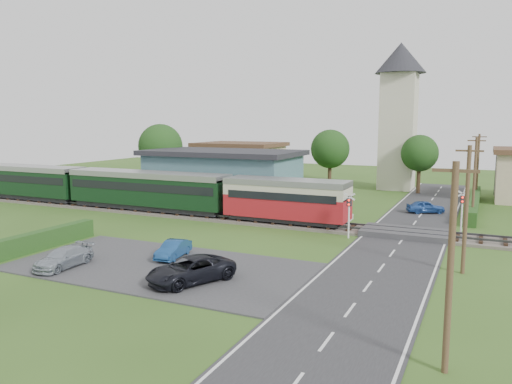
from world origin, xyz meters
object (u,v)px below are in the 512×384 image
at_px(station_building, 223,175).
at_px(house_west, 240,163).
at_px(train, 120,187).
at_px(car_park_blue, 173,249).
at_px(church_tower, 399,105).
at_px(crossing_signal_near, 349,209).
at_px(pedestrian_near, 277,202).
at_px(crossing_signal_far, 462,205).
at_px(car_park_silver, 64,258).
at_px(car_park_dark, 191,270).
at_px(pedestrian_far, 142,191).
at_px(car_on_road, 426,207).
at_px(equipment_hut, 126,186).

xyz_separation_m(station_building, house_west, (-5.00, 14.01, 0.10)).
height_order(train, car_park_blue, train).
xyz_separation_m(church_tower, crossing_signal_near, (1.40, -28.41, -8.08)).
distance_m(crossing_signal_near, pedestrian_near, 9.42).
xyz_separation_m(crossing_signal_far, car_park_silver, (-19.88, -18.89, -1.51)).
bearing_deg(church_tower, pedestrian_near, -105.31).
bearing_deg(car_park_dark, train, 163.77).
bearing_deg(car_park_silver, train, 118.60).
bearing_deg(house_west, pedestrian_far, -93.69).
bearing_deg(crossing_signal_near, car_on_road, 72.83).
bearing_deg(crossing_signal_far, car_park_blue, -136.53).
height_order(house_west, crossing_signal_far, house_west).
relative_size(crossing_signal_far, pedestrian_near, 1.93).
bearing_deg(equipment_hut, crossing_signal_far, -1.46).
bearing_deg(car_park_dark, pedestrian_far, 158.47).
bearing_deg(train, car_on_road, 20.94).
distance_m(equipment_hut, car_park_blue, 22.38).
relative_size(church_tower, car_park_dark, 3.78).
height_order(church_tower, car_park_blue, church_tower).
bearing_deg(house_west, equipment_hut, -98.62).
bearing_deg(pedestrian_near, crossing_signal_far, 171.09).
relative_size(house_west, pedestrian_far, 6.17).
relative_size(house_west, crossing_signal_near, 3.30).
bearing_deg(station_building, pedestrian_far, -138.27).
xyz_separation_m(house_west, pedestrian_near, (13.68, -20.07, -1.49)).
distance_m(house_west, car_park_silver, 40.51).
distance_m(station_building, car_park_blue, 22.83).
xyz_separation_m(pedestrian_near, pedestrian_far, (-14.95, 0.48, 0.03)).
xyz_separation_m(train, crossing_signal_near, (22.48, -2.41, -0.04)).
bearing_deg(car_park_silver, pedestrian_far, 114.54).
distance_m(station_building, church_tower, 23.89).
bearing_deg(car_on_road, church_tower, -6.58).
distance_m(train, crossing_signal_far, 29.77).
xyz_separation_m(car_on_road, car_park_silver, (-16.54, -26.58, 0.02)).
distance_m(train, car_park_blue, 18.85).
xyz_separation_m(station_building, car_park_dark, (11.65, -24.74, -1.97)).
bearing_deg(equipment_hut, pedestrian_far, 6.83).
xyz_separation_m(house_west, crossing_signal_far, (28.60, -20.61, -0.65)).
xyz_separation_m(train, pedestrian_near, (14.76, 2.93, -0.88)).
distance_m(crossing_signal_far, car_on_road, 8.52).
height_order(car_on_road, pedestrian_near, pedestrian_near).
bearing_deg(crossing_signal_near, car_park_dark, -109.58).
height_order(church_tower, house_west, church_tower).
relative_size(crossing_signal_far, car_on_road, 0.99).
bearing_deg(crossing_signal_far, car_park_silver, -136.46).
relative_size(crossing_signal_near, car_park_blue, 1.04).
height_order(equipment_hut, station_building, station_building).
relative_size(train, crossing_signal_near, 13.18).
bearing_deg(house_west, church_tower, 8.53).
relative_size(house_west, pedestrian_near, 6.36).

